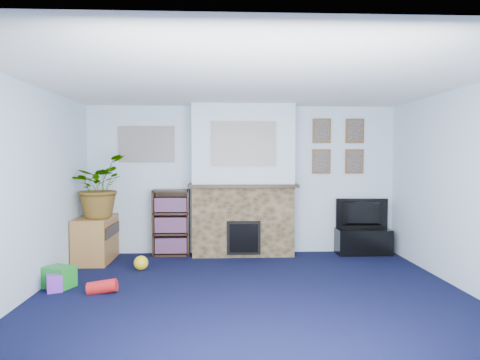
{
  "coord_description": "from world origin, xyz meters",
  "views": [
    {
      "loc": [
        -0.35,
        -4.73,
        1.58
      ],
      "look_at": [
        -0.1,
        0.97,
        1.27
      ],
      "focal_mm": 32.0,
      "sensor_mm": 36.0,
      "label": 1
    }
  ],
  "objects_px": {
    "television": "(363,214)",
    "bookshelf": "(171,224)",
    "tv_stand": "(363,240)",
    "sideboard": "(96,238)"
  },
  "relations": [
    {
      "from": "television",
      "to": "bookshelf",
      "type": "relative_size",
      "value": 0.81
    },
    {
      "from": "tv_stand",
      "to": "television",
      "type": "bearing_deg",
      "value": 90.0
    },
    {
      "from": "television",
      "to": "bookshelf",
      "type": "xyz_separation_m",
      "value": [
        -3.1,
        0.06,
        -0.15
      ]
    },
    {
      "from": "television",
      "to": "bookshelf",
      "type": "height_order",
      "value": "bookshelf"
    },
    {
      "from": "tv_stand",
      "to": "sideboard",
      "type": "xyz_separation_m",
      "value": [
        -4.19,
        -0.28,
        0.12
      ]
    },
    {
      "from": "tv_stand",
      "to": "bookshelf",
      "type": "xyz_separation_m",
      "value": [
        -3.1,
        0.08,
        0.28
      ]
    },
    {
      "from": "tv_stand",
      "to": "sideboard",
      "type": "height_order",
      "value": "sideboard"
    },
    {
      "from": "tv_stand",
      "to": "bookshelf",
      "type": "distance_m",
      "value": 3.11
    },
    {
      "from": "sideboard",
      "to": "television",
      "type": "bearing_deg",
      "value": 4.1
    },
    {
      "from": "tv_stand",
      "to": "sideboard",
      "type": "distance_m",
      "value": 4.2
    }
  ]
}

